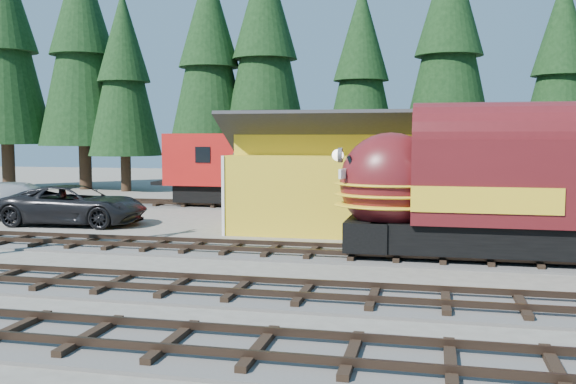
% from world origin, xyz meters
% --- Properties ---
extents(ground, '(120.00, 120.00, 0.00)m').
position_xyz_m(ground, '(0.00, 0.00, 0.00)').
color(ground, '#6B665B').
rests_on(ground, ground).
extents(track_spur, '(32.00, 3.20, 0.33)m').
position_xyz_m(track_spur, '(-10.00, 18.00, 0.06)').
color(track_spur, '#4C4947').
rests_on(track_spur, ground).
extents(depot, '(12.80, 7.00, 5.30)m').
position_xyz_m(depot, '(-0.00, 10.50, 2.96)').
color(depot, gold).
rests_on(depot, ground).
extents(conifer_backdrop, '(81.75, 23.98, 17.58)m').
position_xyz_m(conifer_backdrop, '(1.24, 25.55, 10.09)').
color(conifer_backdrop, black).
rests_on(conifer_backdrop, ground).
extents(locomotive, '(14.78, 2.94, 4.02)m').
position_xyz_m(locomotive, '(6.41, 4.00, 2.37)').
color(locomotive, black).
rests_on(locomotive, ground).
extents(caboose, '(10.10, 2.93, 5.25)m').
position_xyz_m(caboose, '(-7.65, 18.00, 2.60)').
color(caboose, black).
rests_on(caboose, ground).
extents(pickup_truck_a, '(7.00, 3.52, 1.90)m').
position_xyz_m(pickup_truck_a, '(-14.02, 9.22, 0.95)').
color(pickup_truck_a, black).
rests_on(pickup_truck_a, ground).
extents(pickup_truck_b, '(6.98, 4.73, 1.88)m').
position_xyz_m(pickup_truck_b, '(-17.85, 10.56, 0.94)').
color(pickup_truck_b, '#B6B9BE').
rests_on(pickup_truck_b, ground).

